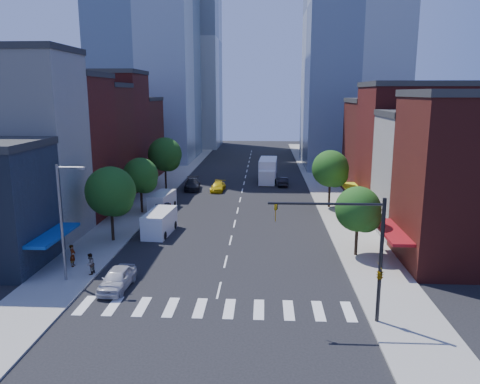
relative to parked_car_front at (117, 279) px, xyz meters
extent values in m
plane|color=black|center=(7.59, 0.10, -0.79)|extent=(220.00, 220.00, 0.00)
cube|color=gray|center=(-4.91, 40.10, -0.71)|extent=(5.00, 120.00, 0.15)
cube|color=gray|center=(20.09, 40.10, -0.71)|extent=(5.00, 120.00, 0.15)
cube|color=silver|center=(7.59, -2.90, -0.78)|extent=(19.00, 3.00, 0.01)
cube|color=silver|center=(-13.41, 12.10, 8.21)|extent=(12.00, 8.00, 18.00)
cube|color=#581615|center=(-13.41, 20.60, 7.21)|extent=(12.00, 9.00, 16.00)
cube|color=#581A16|center=(-13.41, 29.10, 6.71)|extent=(12.00, 8.00, 15.00)
cube|color=#581615|center=(-13.41, 37.60, 7.71)|extent=(12.00, 9.00, 17.00)
cube|color=#581A16|center=(-13.41, 47.10, 5.71)|extent=(12.00, 10.00, 13.00)
cube|color=#581A16|center=(28.59, 6.60, 6.21)|extent=(12.00, 9.00, 14.00)
cube|color=silver|center=(28.59, 15.10, 5.21)|extent=(12.00, 8.00, 12.00)
cube|color=#581615|center=(28.59, 24.10, 6.71)|extent=(12.00, 10.00, 15.00)
cube|color=#581A16|center=(28.59, 34.10, 5.71)|extent=(12.00, 10.00, 13.00)
cube|color=#9EA5AD|center=(27.59, 62.10, 29.21)|extent=(18.00, 20.00, 60.00)
cube|color=#9EA5AD|center=(-10.41, 95.10, 27.21)|extent=(18.00, 18.00, 56.00)
cylinder|color=black|center=(18.09, -4.40, 3.36)|extent=(0.24, 0.24, 8.00)
cylinder|color=black|center=(14.59, -4.40, 6.96)|extent=(7.00, 0.16, 0.16)
imported|color=gold|center=(11.59, -4.40, 6.36)|extent=(0.22, 0.18, 1.10)
imported|color=gold|center=(18.09, -4.40, 2.56)|extent=(0.48, 2.24, 0.90)
cylinder|color=slate|center=(-4.41, 1.10, 3.86)|extent=(0.20, 0.20, 9.00)
cylinder|color=slate|center=(-3.41, 1.10, 8.16)|extent=(2.00, 0.14, 0.14)
cube|color=slate|center=(-2.51, 1.10, 8.11)|extent=(0.50, 0.25, 0.18)
cylinder|color=black|center=(-3.91, 11.10, 1.32)|extent=(0.28, 0.28, 3.92)
sphere|color=#214C15|center=(-3.91, 11.10, 4.26)|extent=(4.80, 4.80, 4.80)
sphere|color=#214C15|center=(-3.31, 10.80, 3.56)|extent=(3.36, 3.36, 3.36)
cylinder|color=black|center=(-3.91, 22.10, 1.18)|extent=(0.28, 0.28, 3.64)
sphere|color=#214C15|center=(-3.91, 22.10, 3.91)|extent=(4.20, 4.20, 4.20)
sphere|color=#214C15|center=(-3.31, 21.80, 3.26)|extent=(2.94, 2.94, 2.94)
cylinder|color=black|center=(-3.91, 36.10, 1.46)|extent=(0.28, 0.28, 4.20)
sphere|color=#214C15|center=(-3.91, 36.10, 4.61)|extent=(5.00, 5.00, 5.00)
sphere|color=#214C15|center=(-3.31, 35.80, 3.86)|extent=(3.50, 3.50, 3.50)
cylinder|color=black|center=(19.09, 8.10, 1.04)|extent=(0.28, 0.28, 3.36)
sphere|color=#214C15|center=(19.09, 8.10, 3.56)|extent=(4.00, 4.00, 4.00)
sphere|color=#214C15|center=(19.69, 7.80, 2.96)|extent=(2.80, 2.80, 2.80)
cylinder|color=black|center=(19.09, 26.10, 1.32)|extent=(0.28, 0.28, 3.92)
sphere|color=#214C15|center=(19.09, 26.10, 4.26)|extent=(4.60, 4.60, 4.60)
sphere|color=#214C15|center=(19.69, 25.80, 3.56)|extent=(3.22, 3.22, 3.22)
imported|color=#BCBCC1|center=(0.00, 0.00, 0.00)|extent=(2.08, 4.72, 1.58)
imported|color=black|center=(-1.31, 21.42, -0.10)|extent=(1.79, 4.29, 1.38)
imported|color=#999999|center=(-1.91, 23.99, -0.04)|extent=(2.51, 5.38, 1.49)
imported|color=black|center=(0.01, 36.63, 0.02)|extent=(2.85, 5.79, 1.62)
cube|color=white|center=(0.09, 14.01, 0.40)|extent=(2.70, 5.83, 2.38)
cube|color=black|center=(-0.07, 11.86, 0.74)|extent=(2.18, 1.29, 1.02)
cylinder|color=black|center=(-1.08, 12.16, -0.39)|extent=(0.35, 0.88, 0.86)
cylinder|color=black|center=(0.96, 12.01, -0.39)|extent=(0.35, 0.88, 0.86)
cylinder|color=black|center=(-0.78, 16.01, -0.39)|extent=(0.35, 0.88, 0.86)
cylinder|color=black|center=(1.26, 15.85, -0.39)|extent=(0.35, 0.88, 0.86)
cube|color=silver|center=(-1.81, 23.99, 0.29)|extent=(2.68, 5.37, 2.17)
cube|color=black|center=(-2.05, 22.05, 0.60)|extent=(2.02, 1.26, 0.93)
cylinder|color=black|center=(-2.95, 22.37, -0.43)|extent=(0.35, 0.81, 0.78)
cylinder|color=black|center=(-1.10, 22.14, -0.43)|extent=(0.35, 0.81, 0.78)
cylinder|color=black|center=(-2.51, 25.85, -0.43)|extent=(0.35, 0.81, 0.78)
cylinder|color=black|center=(-0.67, 25.62, -0.43)|extent=(0.35, 0.81, 0.78)
imported|color=#D9B90B|center=(4.00, 35.68, -0.12)|extent=(2.17, 4.71, 1.33)
imported|color=black|center=(13.87, 40.29, -0.10)|extent=(1.83, 4.32, 1.39)
imported|color=#999999|center=(11.84, 57.86, -0.05)|extent=(1.90, 4.39, 1.47)
cube|color=silver|center=(11.46, 44.51, 1.04)|extent=(3.11, 7.58, 3.67)
cube|color=silver|center=(11.24, 40.16, 0.47)|extent=(2.62, 2.18, 2.29)
cylinder|color=black|center=(10.03, 41.14, -0.27)|extent=(0.39, 1.05, 1.03)
cylinder|color=black|center=(12.55, 41.01, -0.27)|extent=(0.39, 1.05, 1.03)
cylinder|color=black|center=(10.28, 46.29, -0.27)|extent=(0.39, 1.05, 1.03)
cylinder|color=black|center=(12.80, 46.17, -0.27)|extent=(0.39, 1.05, 1.03)
imported|color=#999999|center=(-5.01, 4.01, 0.29)|extent=(0.49, 0.71, 1.85)
imported|color=#999999|center=(-2.91, 2.33, 0.22)|extent=(0.78, 0.93, 1.72)
camera|label=1|loc=(10.86, -32.11, 13.54)|focal=35.00mm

